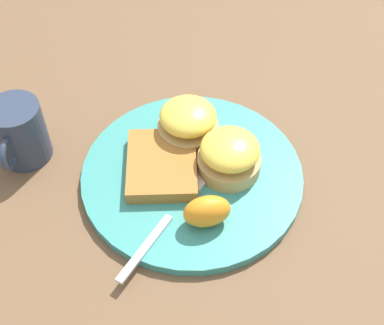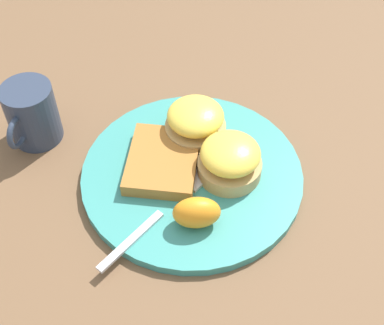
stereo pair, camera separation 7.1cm
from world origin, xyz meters
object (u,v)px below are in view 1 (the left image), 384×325
Objects in this scene: hashbrown_patty at (162,162)px; fork at (173,212)px; orange_wedge at (207,211)px; sandwich_benedict_left at (229,155)px; sandwich_benedict_right at (188,122)px; cup at (20,133)px.

fork is at bearing 18.17° from hashbrown_patty.
hashbrown_patty is at bearing -161.83° from fork.
orange_wedge is at bearing 39.64° from hashbrown_patty.
orange_wedge reaches higher than hashbrown_patty.
sandwich_benedict_left is 1.44× the size of orange_wedge.
hashbrown_patty is 0.08m from fork.
hashbrown_patty is at bearing -85.40° from sandwich_benedict_left.
sandwich_benedict_right is 0.75× the size of hashbrown_patty.
sandwich_benedict_left is 0.75× the size of hashbrown_patty.
sandwich_benedict_left is at bearing 94.60° from hashbrown_patty.
cup is (-0.09, -0.27, 0.01)m from orange_wedge.
hashbrown_patty is 1.93× the size of orange_wedge.
cup is at bearing -111.24° from fork.
orange_wedge is at bearing 79.71° from fork.
sandwich_benedict_left is 0.11m from fork.
hashbrown_patty is at bearing -140.36° from orange_wedge.
sandwich_benedict_left reaches higher than orange_wedge.
hashbrown_patty is 1.13× the size of cup.
hashbrown_patty reaches higher than fork.
sandwich_benedict_right is 0.15m from orange_wedge.
sandwich_benedict_right is 0.45× the size of fork.
sandwich_benedict_left is at bearing 166.63° from orange_wedge.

